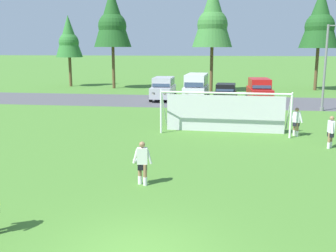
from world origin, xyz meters
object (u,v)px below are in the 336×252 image
(parked_car_slot_left, at_px, (196,87))
(street_lamp, at_px, (328,67))
(player_striker_near, at_px, (296,122))
(player_defender_far, at_px, (331,132))
(soccer_ball, at_px, (135,160))
(soccer_goal, at_px, (225,111))
(parked_car_slot_far_left, at_px, (163,88))
(parked_car_slot_center_left, at_px, (226,93))
(parked_car_slot_center, at_px, (259,90))
(player_midfield_center, at_px, (142,163))

(parked_car_slot_left, height_order, street_lamp, street_lamp)
(player_striker_near, bearing_deg, player_defender_far, -64.55)
(soccer_ball, height_order, player_striker_near, player_striker_near)
(soccer_goal, distance_m, parked_car_slot_far_left, 14.94)
(player_striker_near, xyz_separation_m, parked_car_slot_far_left, (-9.79, 14.16, 0.29))
(soccer_goal, relative_size, parked_car_slot_center_left, 1.73)
(parked_car_slot_center, bearing_deg, parked_car_slot_far_left, 178.08)
(player_midfield_center, height_order, parked_car_slot_left, parked_car_slot_left)
(soccer_goal, relative_size, parked_car_slot_center, 1.60)
(player_defender_far, distance_m, parked_car_slot_center_left, 16.42)
(soccer_goal, height_order, player_midfield_center, soccer_goal)
(player_striker_near, bearing_deg, parked_car_slot_far_left, 124.65)
(soccer_ball, distance_m, parked_car_slot_center, 21.49)
(player_defender_far, bearing_deg, parked_car_slot_center_left, 108.18)
(player_striker_near, height_order, parked_car_slot_center, parked_car_slot_center)
(player_striker_near, relative_size, player_midfield_center, 1.00)
(player_defender_far, xyz_separation_m, parked_car_slot_center_left, (-5.12, 15.60, 0.05))
(player_defender_far, relative_size, parked_car_slot_left, 0.34)
(soccer_ball, relative_size, parked_car_slot_far_left, 0.05)
(parked_car_slot_far_left, height_order, parked_car_slot_center, same)
(player_defender_far, bearing_deg, parked_car_slot_left, 115.59)
(player_defender_far, relative_size, parked_car_slot_center_left, 0.38)
(player_striker_near, relative_size, parked_car_slot_center_left, 0.38)
(player_striker_near, xyz_separation_m, parked_car_slot_center_left, (-3.91, 13.05, 0.05))
(player_striker_near, bearing_deg, soccer_goal, 174.66)
(parked_car_slot_center_left, bearing_deg, player_striker_near, -73.33)
(player_defender_far, xyz_separation_m, parked_car_slot_center, (-2.05, 16.41, 0.29))
(parked_car_slot_center_left, xyz_separation_m, street_lamp, (7.78, -3.54, 2.60))
(parked_car_slot_left, bearing_deg, player_striker_near, -64.38)
(street_lamp, bearing_deg, player_striker_near, -112.13)
(soccer_goal, relative_size, player_defender_far, 4.56)
(parked_car_slot_center_left, bearing_deg, parked_car_slot_left, 164.56)
(parked_car_slot_left, height_order, parked_car_slot_center_left, parked_car_slot_left)
(player_defender_far, height_order, street_lamp, street_lamp)
(soccer_goal, bearing_deg, player_defender_far, -29.13)
(player_midfield_center, bearing_deg, parked_car_slot_center_left, 81.93)
(soccer_ball, height_order, parked_car_slot_left, parked_car_slot_left)
(soccer_ball, bearing_deg, parked_car_slot_center, 70.75)
(player_midfield_center, distance_m, street_lamp, 21.69)
(parked_car_slot_center_left, bearing_deg, soccer_ball, -101.62)
(parked_car_slot_far_left, distance_m, parked_car_slot_center, 8.96)
(player_striker_near, height_order, player_defender_far, same)
(player_defender_far, relative_size, parked_car_slot_center, 0.35)
(player_defender_far, bearing_deg, player_midfield_center, -141.81)
(soccer_goal, height_order, parked_car_slot_far_left, soccer_goal)
(soccer_goal, bearing_deg, player_midfield_center, -107.67)
(player_midfield_center, bearing_deg, soccer_ball, 108.25)
(parked_car_slot_far_left, relative_size, parked_car_slot_left, 0.94)
(parked_car_slot_left, relative_size, parked_car_slot_center_left, 1.13)
(player_striker_near, bearing_deg, player_midfield_center, -127.91)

